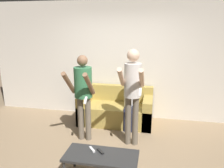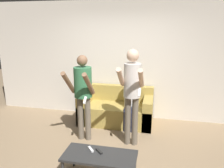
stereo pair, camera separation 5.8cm
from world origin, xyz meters
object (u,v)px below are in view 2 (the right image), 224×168
at_px(couch, 116,110).
at_px(person_seated, 131,99).
at_px(coffee_table, 100,157).
at_px(remote_far, 91,149).
at_px(person_standing_left, 83,89).
at_px(remote_near, 99,151).
at_px(person_standing_right, 132,88).

relative_size(couch, person_seated, 1.42).
height_order(person_seated, coffee_table, person_seated).
distance_m(person_seated, remote_far, 1.75).
xyz_separation_m(person_standing_left, coffee_table, (0.59, -1.02, -0.68)).
bearing_deg(remote_near, person_standing_right, 70.37).
bearing_deg(person_seated, remote_near, -98.00).
xyz_separation_m(person_standing_left, remote_far, (0.43, -0.93, -0.63)).
distance_m(couch, coffee_table, 1.94).
xyz_separation_m(coffee_table, remote_near, (-0.03, 0.07, 0.05)).
xyz_separation_m(person_standing_left, person_seated, (0.80, 0.76, -0.39)).
distance_m(couch, remote_far, 1.85).
bearing_deg(person_standing_right, person_seated, 97.45).
height_order(person_seated, remote_near, person_seated).
distance_m(person_seated, remote_near, 1.75).
bearing_deg(couch, coffee_table, -85.95).
bearing_deg(remote_near, couch, 93.37).
height_order(person_standing_left, remote_far, person_standing_left).
xyz_separation_m(person_seated, remote_far, (-0.37, -1.69, -0.23)).
xyz_separation_m(couch, person_standing_left, (-0.45, -0.92, 0.74)).
relative_size(person_standing_right, person_seated, 1.54).
bearing_deg(person_seated, couch, 156.62).
distance_m(couch, person_standing_right, 1.30).
xyz_separation_m(person_standing_left, person_standing_right, (0.90, 0.00, 0.07)).
height_order(person_standing_left, person_standing_right, person_standing_right).
bearing_deg(remote_far, person_standing_right, 63.08).
xyz_separation_m(couch, person_standing_right, (0.45, -0.91, 0.81)).
relative_size(couch, person_standing_left, 0.99).
relative_size(person_seated, remote_far, 8.26).
xyz_separation_m(person_standing_right, remote_far, (-0.47, -0.93, -0.70)).
bearing_deg(remote_far, person_seated, 77.56).
relative_size(person_standing_left, person_standing_right, 0.93).
xyz_separation_m(person_standing_left, remote_near, (0.56, -0.95, -0.63)).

